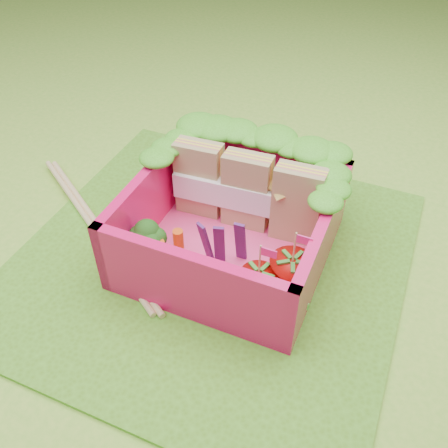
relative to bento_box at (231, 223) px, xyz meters
name	(u,v)px	position (x,y,z in m)	size (l,w,h in m)	color
ground	(211,261)	(-0.10, -0.11, -0.31)	(14.00, 14.00, 0.00)	#76BA34
placemat	(211,260)	(-0.10, -0.11, -0.29)	(2.60, 2.60, 0.03)	#539221
bento_floor	(231,249)	(0.00, 0.00, -0.25)	(1.30, 1.30, 0.05)	#FF4188
bento_box	(231,223)	(0.00, 0.00, 0.00)	(1.30, 1.30, 0.55)	#EE145E
lettuce_ruffle	(257,147)	(0.00, 0.46, 0.33)	(1.43, 0.77, 0.11)	#3D8D19
sandwich_stack	(248,192)	(0.01, 0.28, 0.06)	(1.08, 0.24, 0.59)	#A48556
broccoli	(146,239)	(-0.47, -0.33, -0.03)	(0.34, 0.34, 0.27)	#649246
carrot_sticks	(171,251)	(-0.30, -0.31, -0.09)	(0.16, 0.17, 0.29)	#F75814
purple_wedges	(222,243)	(0.00, -0.17, -0.04)	(0.27, 0.14, 0.38)	#591C63
strawberry_left	(258,285)	(0.33, -0.36, -0.10)	(0.23, 0.23, 0.47)	red
strawberry_right	(291,277)	(0.50, -0.23, -0.08)	(0.28, 0.28, 0.52)	red
snap_peas	(269,286)	(0.37, -0.26, -0.20)	(0.63, 0.62, 0.05)	green
chopsticks	(96,227)	(-1.01, -0.18, -0.25)	(1.72, 1.12, 0.04)	#E2C17C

